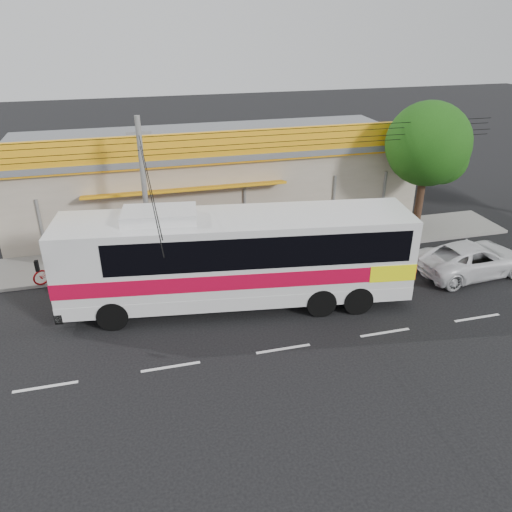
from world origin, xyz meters
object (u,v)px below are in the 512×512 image
at_px(motorbike_red, 56,269).
at_px(utility_pole, 140,146).
at_px(coach_bus, 242,253).
at_px(white_car, 472,259).
at_px(tree_near, 431,147).

distance_m(motorbike_red, utility_pole, 6.59).
relative_size(coach_bus, motorbike_red, 6.71).
distance_m(coach_bus, white_car, 10.86).
distance_m(coach_bus, tree_near, 12.06).
xyz_separation_m(coach_bus, motorbike_red, (-7.53, 3.75, -1.57)).
bearing_deg(tree_near, motorbike_red, -177.35).
height_order(coach_bus, white_car, coach_bus).
bearing_deg(utility_pole, coach_bus, -49.82).
relative_size(motorbike_red, tree_near, 0.30).
xyz_separation_m(utility_pole, tree_near, (14.26, 0.58, -1.06)).
distance_m(white_car, tree_near, 6.18).
height_order(white_car, utility_pole, utility_pole).
relative_size(motorbike_red, utility_pole, 0.06).
height_order(coach_bus, utility_pole, utility_pole).
bearing_deg(motorbike_red, tree_near, -114.08).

